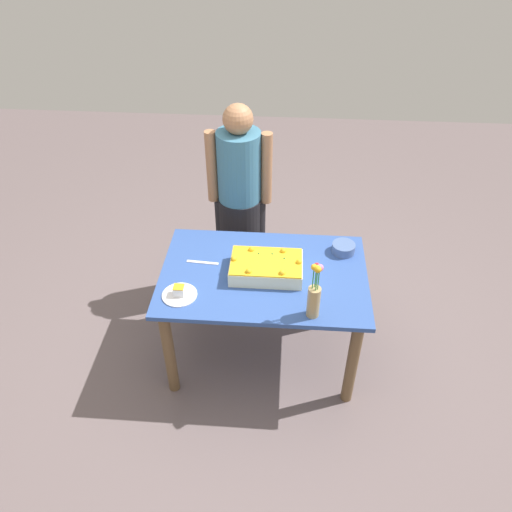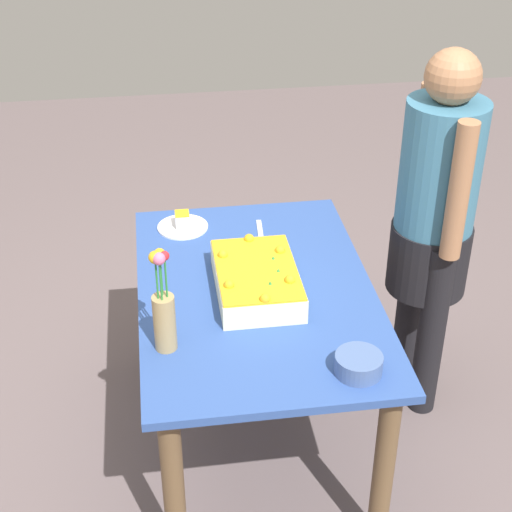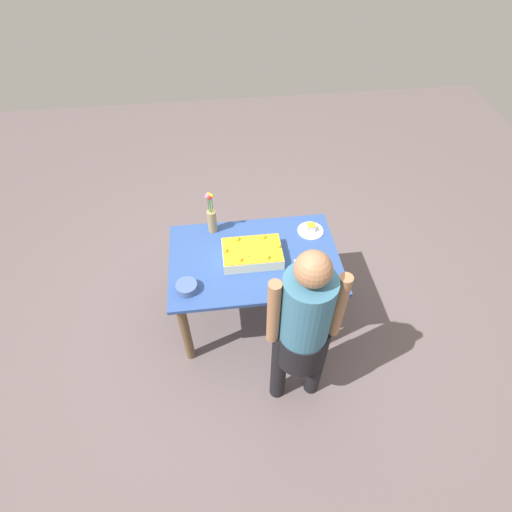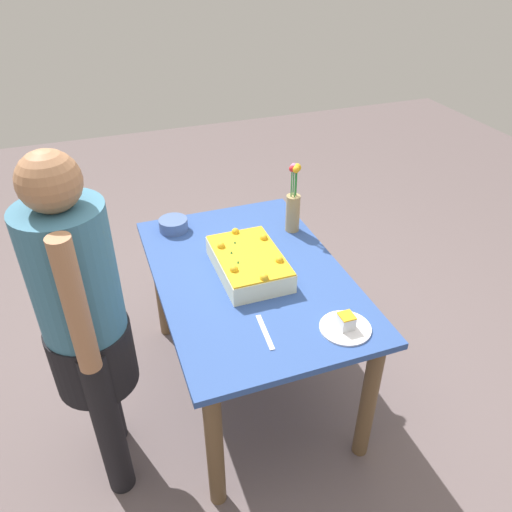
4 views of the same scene
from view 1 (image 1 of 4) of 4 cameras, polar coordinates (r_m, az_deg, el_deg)
The scene contains 8 objects.
ground_plane at distance 3.54m, azimuth 0.77°, elevation -10.84°, with size 8.00×8.00×0.00m, color #665758.
dining_table at distance 3.11m, azimuth 0.87°, elevation -3.71°, with size 1.26×0.83×0.72m.
sheet_cake at distance 2.99m, azimuth 1.17°, elevation -1.32°, with size 0.43×0.28×0.12m.
serving_plate_with_slice at distance 2.91m, azimuth -8.75°, elevation -4.22°, with size 0.20×0.20×0.07m.
cake_knife at distance 3.12m, azimuth -6.13°, elevation -0.73°, with size 0.20×0.02×0.00m, color silver.
flower_vase at distance 2.69m, azimuth 6.67°, elevation -4.59°, with size 0.07×0.07×0.36m.
fruit_bowl at distance 3.22m, azimuth 9.96°, elevation 0.89°, with size 0.15×0.15×0.06m, color #4B6599.
person_standing at distance 3.54m, azimuth -1.88°, elevation 7.39°, with size 0.45×0.31×1.49m.
Camera 1 is at (-0.12, 2.29, 2.70)m, focal length 35.00 mm.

